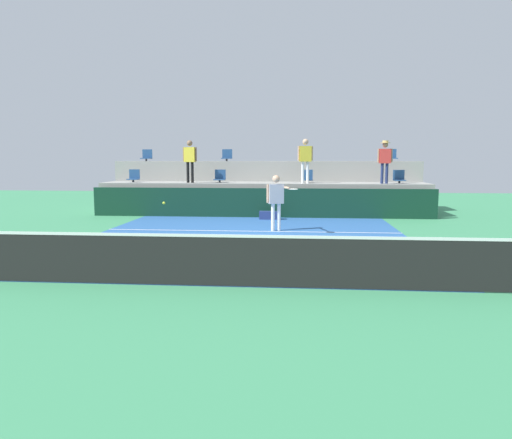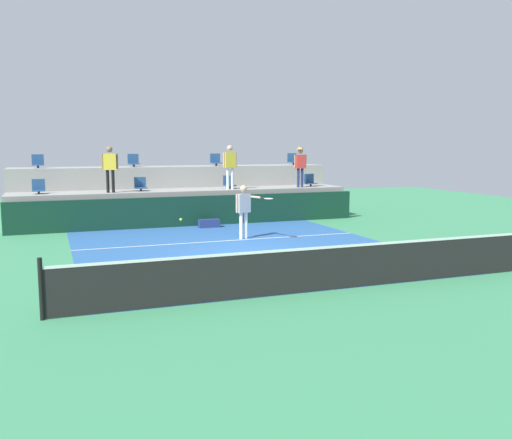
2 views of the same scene
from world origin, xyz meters
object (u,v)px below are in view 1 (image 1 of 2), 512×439
Objects in this scene: stadium_chair_lower_far_right at (399,178)px; stadium_chair_upper_left at (227,156)px; stadium_chair_lower_left at (220,177)px; spectator_with_hat at (385,158)px; tennis_player at (277,197)px; stadium_chair_lower_far_left at (134,177)px; stadium_chair_upper_far_left at (147,156)px; spectator_in_white at (190,157)px; stadium_chair_upper_right at (306,156)px; tennis_ball at (164,203)px; spectator_leaning_on_rail at (305,157)px; stadium_chair_lower_right at (307,177)px; equipment_bag at (270,215)px; stadium_chair_upper_far_right at (391,156)px.

stadium_chair_upper_left reaches higher than stadium_chair_lower_far_right.
stadium_chair_upper_left reaches higher than stadium_chair_lower_left.
spectator_with_hat is at bearing -18.74° from stadium_chair_upper_left.
stadium_chair_lower_far_left is at bearing 142.57° from tennis_player.
tennis_player is at bearing -61.73° from stadium_chair_lower_left.
spectator_in_white reaches higher than stadium_chair_upper_far_left.
stadium_chair_upper_right reaches higher than tennis_ball.
spectator_in_white is 7.29m from tennis_ball.
stadium_chair_lower_left is at bearing 0.00° from stadium_chair_lower_far_left.
stadium_chair_lower_right is at bearing 77.26° from spectator_leaning_on_rail.
spectator_leaning_on_rail is (3.40, -2.18, -0.03)m from stadium_chair_upper_left.
spectator_with_hat reaches higher than tennis_player.
spectator_with_hat reaches higher than stadium_chair_upper_left.
stadium_chair_lower_far_left is 1.00× the size of stadium_chair_upper_right.
spectator_in_white is at bearing -8.93° from stadium_chair_lower_far_left.
stadium_chair_upper_far_left is 10.00m from tennis_ball.
stadium_chair_upper_far_left reaches higher than equipment_bag.
stadium_chair_lower_right is at bearing 53.51° from equipment_bag.
spectator_leaning_on_rail is at bearing -149.36° from stadium_chair_upper_far_right.
spectator_with_hat reaches higher than stadium_chair_lower_right.
stadium_chair_upper_left is 0.32× the size of spectator_with_hat.
stadium_chair_lower_right is 8.39m from tennis_ball.
stadium_chair_upper_right is 7.65× the size of tennis_ball.
spectator_leaning_on_rail is (-3.67, -0.38, 0.82)m from stadium_chair_lower_far_right.
spectator_leaning_on_rail reaches higher than stadium_chair_upper_left.
equipment_bag is (5.72, -1.86, -1.31)m from stadium_chair_lower_far_left.
spectator_leaning_on_rail is 25.26× the size of tennis_ball.
stadium_chair_upper_far_left is 0.32× the size of spectator_with_hat.
equipment_bag is at bearing -41.02° from stadium_chair_lower_left.
stadium_chair_lower_right is 0.30× the size of spectator_leaning_on_rail.
stadium_chair_upper_right is at bearing 153.42° from stadium_chair_lower_far_right.
spectator_with_hat is at bearing -106.61° from stadium_chair_upper_far_right.
stadium_chair_lower_far_left is 0.68× the size of equipment_bag.
spectator_with_hat reaches higher than stadium_chair_upper_far_right.
stadium_chair_lower_right is at bearing 4.72° from spectator_in_white.
spectator_leaning_on_rail reaches higher than stadium_chair_lower_far_left.
spectator_leaning_on_rail is at bearing 180.00° from spectator_with_hat.
stadium_chair_upper_far_right is (7.11, 1.80, 0.85)m from stadium_chair_lower_left.
stadium_chair_upper_far_left is (-10.68, 1.80, 0.85)m from stadium_chair_lower_far_right.
spectator_with_hat is (3.95, 4.27, 1.20)m from tennis_player.
stadium_chair_lower_left is 1.99m from stadium_chair_upper_left.
stadium_chair_lower_far_left is at bearing -165.73° from stadium_chair_upper_right.
tennis_ball reaches higher than equipment_bag.
spectator_leaning_on_rail reaches higher than stadium_chair_upper_right.
stadium_chair_lower_right and stadium_chair_lower_far_right have the same top height.
stadium_chair_lower_far_right is at bearing -90.46° from stadium_chair_upper_far_right.
spectator_in_white is at bearing 180.00° from spectator_with_hat.
stadium_chair_upper_left reaches higher than tennis_ball.
equipment_bag is at bearing -159.47° from stadium_chair_lower_far_right.
stadium_chair_upper_right reaches higher than stadium_chair_lower_left.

